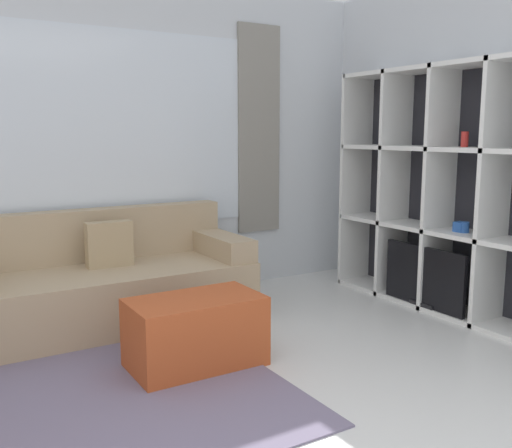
{
  "coord_description": "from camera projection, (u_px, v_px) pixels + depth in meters",
  "views": [
    {
      "loc": [
        -1.21,
        -1.21,
        1.43
      ],
      "look_at": [
        0.65,
        1.86,
        0.85
      ],
      "focal_mm": 40.0,
      "sensor_mm": 36.0,
      "label": 1
    }
  ],
  "objects": [
    {
      "name": "shelving_unit",
      "position": [
        467.0,
        195.0,
        4.38
      ],
      "size": [
        0.38,
        2.54,
        1.95
      ],
      "color": "#232328",
      "rests_on": "ground_plane"
    },
    {
      "name": "couch_main",
      "position": [
        103.0,
        284.0,
        4.28
      ],
      "size": [
        2.17,
        0.88,
        0.84
      ],
      "color": "tan",
      "rests_on": "ground_plane"
    },
    {
      "name": "wall_right",
      "position": [
        484.0,
        143.0,
        4.44
      ],
      "size": [
        0.07,
        4.59,
        2.7
      ],
      "primitive_type": "cube",
      "color": "silver",
      "rests_on": "ground_plane"
    },
    {
      "name": "ottoman",
      "position": [
        196.0,
        332.0,
        3.49
      ],
      "size": [
        0.8,
        0.46,
        0.43
      ],
      "color": "#B74C23",
      "rests_on": "ground_plane"
    },
    {
      "name": "area_rug",
      "position": [
        10.0,
        411.0,
        2.94
      ],
      "size": [
        2.85,
        2.09,
        0.01
      ],
      "primitive_type": "cube",
      "color": "slate",
      "rests_on": "ground_plane"
    },
    {
      "name": "wall_back",
      "position": [
        85.0,
        142.0,
        4.54
      ],
      "size": [
        6.4,
        0.11,
        2.7
      ],
      "color": "silver",
      "rests_on": "ground_plane"
    }
  ]
}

